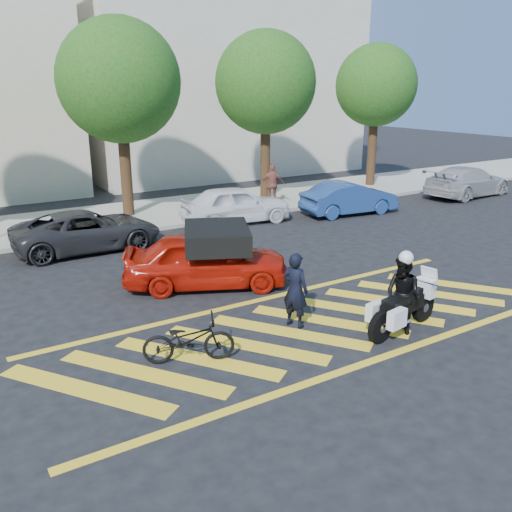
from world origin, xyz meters
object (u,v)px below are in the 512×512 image
officer_moto (403,295)px  red_convertible (206,260)px  police_motorcycle (402,308)px  parked_mid_right (236,204)px  parked_right (349,198)px  bicycle (189,340)px  parked_far_right (467,181)px  parked_mid_left (87,230)px  officer_bike (295,290)px

officer_moto → red_convertible: officer_moto is taller
police_motorcycle → parked_mid_right: parked_mid_right is taller
police_motorcycle → officer_moto: 0.30m
police_motorcycle → parked_right: 11.21m
officer_moto → bicycle: bearing=-115.1°
parked_mid_right → parked_far_right: (12.00, -1.31, -0.01)m
parked_mid_left → parked_right: size_ratio=1.15×
officer_moto → red_convertible: bearing=-164.0°
parked_mid_left → parked_mid_right: bearing=-83.3°
red_convertible → officer_bike: bearing=-145.9°
parked_mid_left → red_convertible: bearing=-159.9°
police_motorcycle → red_convertible: size_ratio=0.53×
police_motorcycle → officer_moto: bearing=148.2°
officer_bike → parked_mid_left: 8.58m
officer_moto → parked_mid_left: (-4.06, 9.73, -0.20)m
officer_bike → bicycle: (-2.70, -0.25, -0.38)m
officer_moto → parked_right: (6.50, 9.14, -0.18)m
red_convertible → officer_moto: bearing=-129.2°
officer_bike → parked_far_right: size_ratio=0.35×
bicycle → parked_mid_left: bearing=19.9°
parked_right → parked_far_right: 7.32m
parked_mid_left → parked_mid_right: parked_mid_right is taller
parked_far_right → officer_bike: bearing=111.7°
bicycle → parked_right: bearing=-31.5°
red_convertible → parked_mid_right: (4.12, 5.61, -0.01)m
red_convertible → parked_mid_right: size_ratio=1.01×
parked_mid_left → parked_right: bearing=-92.5°
bicycle → parked_far_right: 19.89m
officer_bike → parked_far_right: bearing=-86.0°
police_motorcycle → parked_mid_left: 10.55m
bicycle → police_motorcycle: police_motorcycle is taller
bicycle → officer_moto: 4.64m
bicycle → police_motorcycle: bearing=-82.6°
officer_bike → bicycle: officer_bike is taller
parked_mid_left → parked_far_right: parked_far_right is taller
officer_bike → police_motorcycle: size_ratio=0.75×
officer_moto → parked_mid_right: (1.82, 10.34, -0.13)m
police_motorcycle → parked_mid_right: size_ratio=0.54×
officer_moto → police_motorcycle: bearing=58.2°
bicycle → red_convertible: (2.16, 3.53, 0.27)m
parked_mid_left → parked_right: (10.56, -0.59, 0.02)m
parked_mid_right → parked_far_right: size_ratio=0.86×
bicycle → parked_mid_left: size_ratio=0.38×
police_motorcycle → officer_bike: bearing=130.6°
police_motorcycle → parked_right: parked_right is taller
bicycle → officer_bike: bearing=-62.0°
red_convertible → bicycle: bearing=173.4°
bicycle → parked_mid_right: parked_mid_right is taller
police_motorcycle → parked_far_right: bearing=23.3°
officer_moto → parked_far_right: 16.51m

